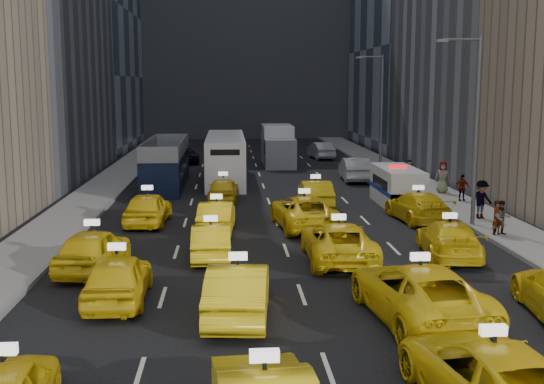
{
  "coord_description": "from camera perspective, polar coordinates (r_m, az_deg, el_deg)",
  "views": [
    {
      "loc": [
        -2.35,
        -19.28,
        6.77
      ],
      "look_at": [
        -0.4,
        10.77,
        2.0
      ],
      "focal_mm": 45.0,
      "sensor_mm": 36.0,
      "label": 1
    }
  ],
  "objects": [
    {
      "name": "taxi_4",
      "position": [
        22.0,
        -12.77,
        -7.02
      ],
      "size": [
        1.93,
        4.63,
        1.57
      ],
      "primitive_type": "imported",
      "rotation": [
        0.0,
        0.0,
        3.16
      ],
      "color": "yellow",
      "rests_on": "ground"
    },
    {
      "name": "taxi_15",
      "position": [
        34.7,
        12.1,
        -1.2
      ],
      "size": [
        2.56,
        5.29,
        1.49
      ],
      "primitive_type": "imported",
      "rotation": [
        0.0,
        0.0,
        3.24
      ],
      "color": "yellow",
      "rests_on": "ground"
    },
    {
      "name": "streetlight_far",
      "position": [
        52.59,
        9.02,
        6.88
      ],
      "size": [
        2.15,
        0.22,
        9.0
      ],
      "color": "#595B60",
      "rests_on": "ground"
    },
    {
      "name": "ground",
      "position": [
        20.57,
        3.1,
        -10.23
      ],
      "size": [
        160.0,
        160.0,
        0.0
      ],
      "primitive_type": "plane",
      "color": "black",
      "rests_on": "ground"
    },
    {
      "name": "misc_car_1",
      "position": [
        59.66,
        -7.33,
        3.06
      ],
      "size": [
        2.82,
        5.05,
        1.34
      ],
      "primitive_type": "imported",
      "rotation": [
        0.0,
        0.0,
        3.27
      ],
      "color": "black",
      "rests_on": "ground"
    },
    {
      "name": "double_decker",
      "position": [
        45.95,
        -8.86,
        2.35
      ],
      "size": [
        3.87,
        10.89,
        3.1
      ],
      "rotation": [
        0.0,
        0.0,
        -0.14
      ],
      "color": "black",
      "rests_on": "ground"
    },
    {
      "name": "streetlight_near",
      "position": [
        33.39,
        16.58,
        5.45
      ],
      "size": [
        2.15,
        0.22,
        9.0
      ],
      "color": "#595B60",
      "rests_on": "ground"
    },
    {
      "name": "box_truck",
      "position": [
        57.52,
        0.51,
        3.88
      ],
      "size": [
        3.43,
        7.54,
        3.33
      ],
      "rotation": [
        0.0,
        0.0,
        -0.13
      ],
      "color": "silver",
      "rests_on": "ground"
    },
    {
      "name": "taxi_10",
      "position": [
        26.48,
        5.57,
        -4.17
      ],
      "size": [
        2.56,
        5.47,
        1.51
      ],
      "primitive_type": "imported",
      "rotation": [
        0.0,
        0.0,
        3.13
      ],
      "color": "yellow",
      "rests_on": "ground"
    },
    {
      "name": "curb_west",
      "position": [
        45.28,
        -12.18,
        0.31
      ],
      "size": [
        0.15,
        90.0,
        0.18
      ],
      "primitive_type": "cube",
      "color": "slate",
      "rests_on": "ground"
    },
    {
      "name": "taxi_2",
      "position": [
        15.43,
        17.84,
        -14.37
      ],
      "size": [
        3.19,
        5.76,
        1.53
      ],
      "primitive_type": "imported",
      "rotation": [
        0.0,
        0.0,
        3.26
      ],
      "color": "yellow",
      "rests_on": "ground"
    },
    {
      "name": "pedestrian_4",
      "position": [
        43.2,
        14.08,
        1.21
      ],
      "size": [
        1.04,
        0.74,
        1.93
      ],
      "primitive_type": "imported",
      "rotation": [
        0.0,
        0.0,
        -0.26
      ],
      "color": "gray",
      "rests_on": "sidewalk_east"
    },
    {
      "name": "misc_car_3",
      "position": [
        62.64,
        -4.0,
        3.5
      ],
      "size": [
        2.06,
        4.7,
        1.58
      ],
      "primitive_type": "imported",
      "rotation": [
        0.0,
        0.0,
        3.1
      ],
      "color": "black",
      "rests_on": "ground"
    },
    {
      "name": "taxi_6",
      "position": [
        20.37,
        12.19,
        -8.16
      ],
      "size": [
        3.42,
        6.25,
        1.66
      ],
      "primitive_type": "imported",
      "rotation": [
        0.0,
        0.0,
        3.26
      ],
      "color": "yellow",
      "rests_on": "ground"
    },
    {
      "name": "pedestrian_0",
      "position": [
        31.85,
        18.34,
        -2.05
      ],
      "size": [
        0.66,
        0.56,
        1.53
      ],
      "primitive_type": "imported",
      "rotation": [
        0.0,
        0.0,
        0.42
      ],
      "color": "gray",
      "rests_on": "sidewalk_east"
    },
    {
      "name": "misc_car_2",
      "position": [
        67.71,
        0.78,
        3.92
      ],
      "size": [
        2.56,
        5.49,
        1.55
      ],
      "primitive_type": "imported",
      "rotation": [
        0.0,
        0.0,
        3.07
      ],
      "color": "gray",
      "rests_on": "ground"
    },
    {
      "name": "taxi_9",
      "position": [
        26.78,
        -5.13,
        -4.14
      ],
      "size": [
        1.56,
        4.27,
        1.4
      ],
      "primitive_type": "imported",
      "rotation": [
        0.0,
        0.0,
        3.16
      ],
      "color": "yellow",
      "rests_on": "ground"
    },
    {
      "name": "city_bus",
      "position": [
        48.21,
        -3.91,
        2.81
      ],
      "size": [
        2.89,
        12.47,
        3.2
      ],
      "rotation": [
        0.0,
        0.0,
        -0.03
      ],
      "color": "silver",
      "rests_on": "ground"
    },
    {
      "name": "pedestrian_5",
      "position": [
        47.12,
        11.39,
        1.7
      ],
      "size": [
        1.48,
        0.58,
        1.56
      ],
      "primitive_type": "imported",
      "rotation": [
        0.0,
        0.0,
        -0.12
      ],
      "color": "gray",
      "rests_on": "sidewalk_east"
    },
    {
      "name": "taxi_17",
      "position": [
        37.96,
        3.65,
        -0.14
      ],
      "size": [
        1.59,
        4.55,
        1.5
      ],
      "primitive_type": "imported",
      "rotation": [
        0.0,
        0.0,
        3.14
      ],
      "color": "yellow",
      "rests_on": "ground"
    },
    {
      "name": "misc_car_0",
      "position": [
        48.55,
        6.92,
        1.91
      ],
      "size": [
        1.99,
        5.13,
        1.67
      ],
      "primitive_type": "imported",
      "rotation": [
        0.0,
        0.0,
        3.1
      ],
      "color": "#9DA0A4",
      "rests_on": "ground"
    },
    {
      "name": "taxi_5",
      "position": [
        20.13,
        -2.85,
        -8.23
      ],
      "size": [
        2.09,
        5.04,
        1.62
      ],
      "primitive_type": "imported",
      "rotation": [
        0.0,
        0.0,
        3.06
      ],
      "color": "yellow",
      "rests_on": "ground"
    },
    {
      "name": "curb_east",
      "position": [
        46.21,
        10.61,
        0.54
      ],
      "size": [
        0.15,
        90.0,
        0.18
      ],
      "primitive_type": "cube",
      "color": "slate",
      "rests_on": "ground"
    },
    {
      "name": "pedestrian_2",
      "position": [
        35.37,
        17.12,
        -0.61
      ],
      "size": [
        1.33,
        0.82,
        1.92
      ],
      "primitive_type": "imported",
      "rotation": [
        0.0,
        0.0,
        0.26
      ],
      "color": "gray",
      "rests_on": "sidewalk_east"
    },
    {
      "name": "taxi_11",
      "position": [
        27.82,
        14.58,
        -3.84
      ],
      "size": [
        2.66,
        5.23,
        1.46
      ],
      "primitive_type": "imported",
      "rotation": [
        0.0,
        0.0,
        3.01
      ],
      "color": "yellow",
      "rests_on": "ground"
    },
    {
      "name": "pedestrian_1",
      "position": [
        31.89,
        18.7,
        -2.06
      ],
      "size": [
        0.79,
        0.5,
        1.54
      ],
      "primitive_type": "imported",
      "rotation": [
        0.0,
        0.0,
        -0.13
      ],
      "color": "gray",
      "rests_on": "sidewalk_east"
    },
    {
      "name": "taxi_12",
      "position": [
        33.67,
        -10.35,
        -1.35
      ],
      "size": [
        2.17,
        4.82,
        1.61
      ],
      "primitive_type": "imported",
      "rotation": [
        0.0,
        0.0,
        3.08
      ],
      "color": "yellow",
      "rests_on": "ground"
    },
    {
      "name": "taxi_14",
      "position": [
        32.43,
        2.71,
        -1.65
      ],
      "size": [
        3.14,
        5.84,
        1.56
      ],
      "primitive_type": "imported",
      "rotation": [
        0.0,
        0.0,
        3.24
      ],
      "color": "yellow",
      "rests_on": "ground"
    },
    {
      "name": "misc_car_4",
      "position": [
        62.85,
        4.09,
        3.5
      ],
      "size": [
        2.22,
        4.82,
        1.53
      ],
      "primitive_type": "imported",
      "rotation": [
        0.0,
        0.0,
        3.27
      ],
      "color": "#A4A6AB",
      "rests_on": "ground"
    },
    {
      "name": "sidewalk_west",
      "position": [
        45.52,
        -13.99,
        0.28
      ],
      "size": [
        3.0,
        90.0,
        0.15
      ],
      "primitive_type": "cube",
      "color": "gray",
      "rests_on": "ground"
    },
    {
      "name": "taxi_16",
      "position": [
        39.64,
        -4.1,
        0.2
      ],
      "size": [
        1.94,
        4.31,
        1.43
      ],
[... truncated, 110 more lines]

